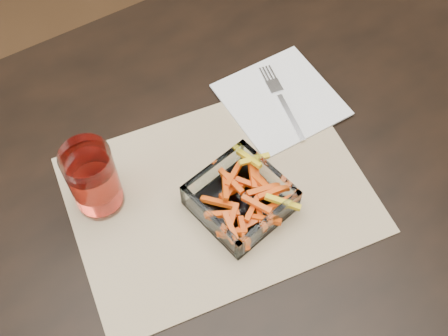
{
  "coord_description": "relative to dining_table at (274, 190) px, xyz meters",
  "views": [
    {
      "loc": [
        -0.32,
        -0.36,
        1.52
      ],
      "look_at": [
        -0.09,
        0.02,
        0.78
      ],
      "focal_mm": 45.0,
      "sensor_mm": 36.0,
      "label": 1
    }
  ],
  "objects": [
    {
      "name": "napkin",
      "position": [
        0.07,
        0.1,
        0.09
      ],
      "size": [
        0.18,
        0.18,
        0.0
      ],
      "primitive_type": "cube",
      "rotation": [
        0.0,
        0.0,
        -0.01
      ],
      "color": "white",
      "rests_on": "placemat"
    },
    {
      "name": "fork",
      "position": [
        0.07,
        0.1,
        0.1
      ],
      "size": [
        0.05,
        0.17,
        0.0
      ],
      "rotation": [
        0.0,
        0.0,
        -0.2
      ],
      "color": "silver",
      "rests_on": "napkin"
    },
    {
      "name": "tumbler",
      "position": [
        -0.27,
        0.09,
        0.15
      ],
      "size": [
        0.07,
        0.07,
        0.13
      ],
      "color": "white",
      "rests_on": "placemat"
    },
    {
      "name": "glass_bowl",
      "position": [
        -0.09,
        -0.03,
        0.11
      ],
      "size": [
        0.15,
        0.15,
        0.05
      ],
      "rotation": [
        0.0,
        0.0,
        0.19
      ],
      "color": "white",
      "rests_on": "placemat"
    },
    {
      "name": "placemat",
      "position": [
        -0.11,
        0.0,
        0.09
      ],
      "size": [
        0.49,
        0.39,
        0.0
      ],
      "primitive_type": "cube",
      "rotation": [
        0.0,
        0.0,
        -0.15
      ],
      "color": "tan",
      "rests_on": "dining_table"
    },
    {
      "name": "dining_table",
      "position": [
        0.0,
        0.0,
        0.0
      ],
      "size": [
        1.6,
        0.9,
        0.75
      ],
      "color": "black",
      "rests_on": "ground"
    }
  ]
}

